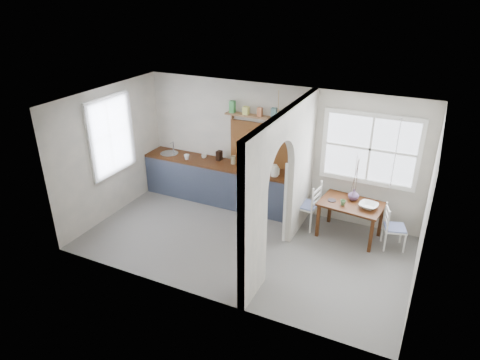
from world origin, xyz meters
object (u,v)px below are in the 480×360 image
at_px(chair_left, 306,204).
at_px(vase, 354,195).
at_px(chair_right, 395,227).
at_px(dining_table, 349,220).
at_px(kettle, 275,170).

distance_m(chair_left, vase, 0.91).
distance_m(chair_right, vase, 0.92).
bearing_deg(vase, chair_left, -170.35).
xyz_separation_m(dining_table, chair_right, (0.81, -0.03, 0.06)).
relative_size(chair_right, kettle, 3.52).
distance_m(dining_table, kettle, 1.69).
distance_m(chair_right, kettle, 2.43).
height_order(chair_right, kettle, kettle).
distance_m(kettle, vase, 1.56).
relative_size(chair_left, kettle, 4.07).
bearing_deg(chair_right, dining_table, 71.35).
height_order(chair_right, vase, vase).
height_order(dining_table, chair_right, chair_right).
xyz_separation_m(chair_left, chair_right, (1.65, -0.04, -0.06)).
bearing_deg(vase, chair_right, -12.51).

